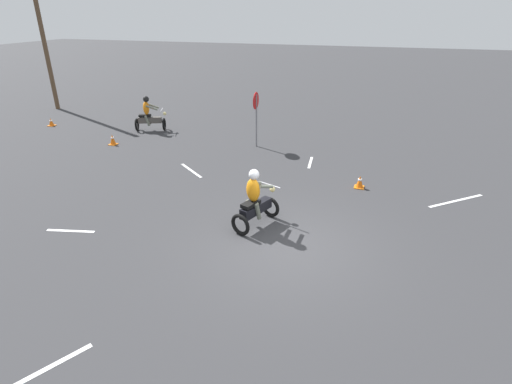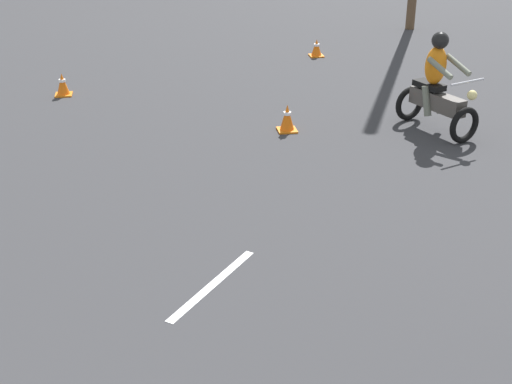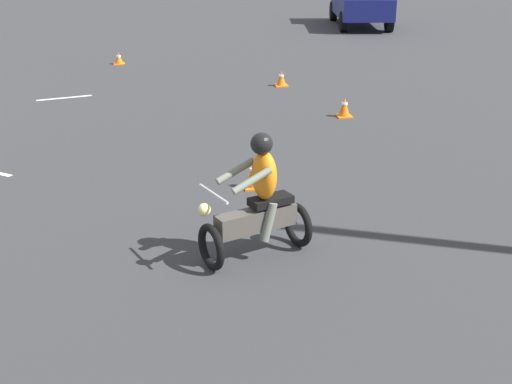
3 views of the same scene
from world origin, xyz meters
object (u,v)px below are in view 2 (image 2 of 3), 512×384
at_px(traffic_cone_near_left, 287,118).
at_px(motorcycle_rider_background, 437,89).
at_px(traffic_cone_mid_left, 63,85).
at_px(traffic_cone_far_right, 317,48).

bearing_deg(traffic_cone_near_left, motorcycle_rider_background, -8.31).
relative_size(traffic_cone_near_left, traffic_cone_mid_left, 1.06).
bearing_deg(traffic_cone_far_right, traffic_cone_near_left, -109.06).
height_order(motorcycle_rider_background, traffic_cone_far_right, motorcycle_rider_background).
distance_m(motorcycle_rider_background, traffic_cone_far_right, 5.30).
bearing_deg(traffic_cone_far_right, traffic_cone_mid_left, -158.59).
bearing_deg(motorcycle_rider_background, traffic_cone_near_left, -29.67).
distance_m(traffic_cone_near_left, traffic_cone_far_right, 5.14).
xyz_separation_m(motorcycle_rider_background, traffic_cone_near_left, (-2.44, 0.36, -0.50)).
bearing_deg(motorcycle_rider_background, traffic_cone_mid_left, -46.89).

